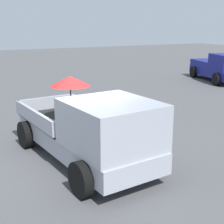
{
  "coord_description": "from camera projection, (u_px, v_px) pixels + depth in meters",
  "views": [
    {
      "loc": [
        7.81,
        -3.13,
        3.61
      ],
      "look_at": [
        -0.43,
        1.11,
        1.1
      ],
      "focal_mm": 52.79,
      "sensor_mm": 36.0,
      "label": 1
    }
  ],
  "objects": [
    {
      "name": "pickup_truck_main",
      "position": [
        91.0,
        130.0,
        8.41
      ],
      "size": [
        5.22,
        2.69,
        2.19
      ],
      "rotation": [
        0.0,
        0.0,
        0.11
      ],
      "color": "black",
      "rests_on": "ground"
    },
    {
      "name": "pickup_truck_red",
      "position": [
        220.0,
        68.0,
        20.95
      ],
      "size": [
        5.11,
        3.17,
        1.8
      ],
      "rotation": [
        0.0,
        0.0,
        -0.28
      ],
      "color": "black",
      "rests_on": "ground"
    },
    {
      "name": "ground_plane",
      "position": [
        83.0,
        159.0,
        9.03
      ],
      "size": [
        80.0,
        80.0,
        0.0
      ],
      "primitive_type": "plane",
      "color": "#4C4C4F"
    }
  ]
}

